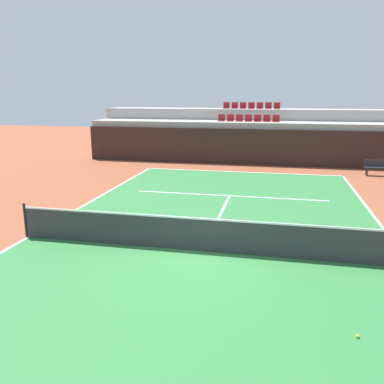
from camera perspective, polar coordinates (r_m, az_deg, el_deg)
The scene contains 14 objects.
ground_plane at distance 11.34m, azimuth 1.46°, elevation -8.46°, with size 80.00×80.00×0.00m, color brown.
court_surface at distance 11.34m, azimuth 1.46°, elevation -8.43°, with size 11.00×24.00×0.01m, color #2D7238.
baseline_far at distance 22.76m, azimuth 7.05°, elevation 2.85°, with size 11.00×0.10×0.00m, color white.
sideline_left at distance 13.39m, azimuth -22.26°, elevation -5.93°, with size 0.10×24.00×0.00m, color white.
service_line_far at distance 17.37m, azimuth 5.37°, elevation -0.54°, with size 8.26×0.10×0.00m, color white.
centre_service_line at distance 14.31m, azimuth 3.84°, elevation -3.64°, with size 0.10×6.40×0.00m, color white.
back_wall at distance 25.17m, azimuth 7.67°, elevation 6.40°, with size 20.57×0.30×2.21m, color black.
stands_tier_lower at distance 26.48m, azimuth 7.92°, elevation 7.14°, with size 20.57×2.40×2.56m, color #9E9E99.
stands_tier_upper at distance 28.83m, azimuth 8.31°, elevation 8.39°, with size 20.57×2.40×3.29m, color #9E9E99.
seating_row_lower at distance 26.45m, azimuth 8.03°, elevation 10.19°, with size 3.95×0.44×0.44m.
seating_row_upper at distance 28.81m, azimuth 8.45°, elevation 11.91°, with size 3.95×0.44×0.44m.
tennis_net at distance 11.16m, azimuth 1.47°, elevation -6.04°, with size 11.08×0.08×1.07m.
player_bench at distance 23.77m, azimuth 25.09°, elevation 3.33°, with size 1.50×0.40×0.85m.
tennis_ball_0 at distance 8.24m, azimuth 22.55°, elevation -18.44°, with size 0.07×0.07×0.07m, color #CCE033.
Camera 1 is at (1.92, -10.32, 4.30)m, focal length 37.42 mm.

